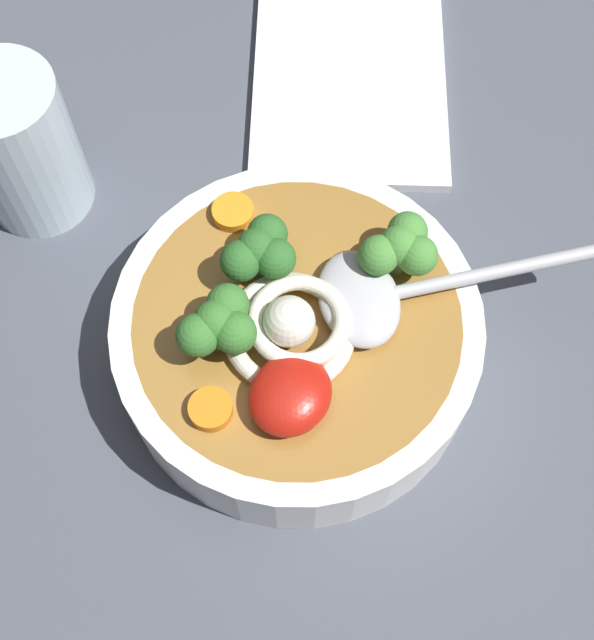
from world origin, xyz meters
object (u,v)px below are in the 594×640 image
noodle_pile (292,327)px  drinking_glass (21,147)px  soup_bowl (297,339)px  folded_napkin (349,81)px  soup_spoon (386,295)px

noodle_pile → drinking_glass: 20.63cm
soup_bowl → drinking_glass: 20.48cm
soup_bowl → noodle_pile: 3.57cm
noodle_pile → folded_napkin: noodle_pile is taller
noodle_pile → folded_napkin: bearing=18.2°
soup_bowl → drinking_glass: bearing=83.8°
soup_bowl → folded_napkin: size_ratio=1.15×
soup_spoon → folded_napkin: (16.70, 10.45, -5.51)cm
soup_bowl → drinking_glass: (2.18, 20.21, 2.49)cm
soup_spoon → folded_napkin: bearing=80.4°
soup_bowl → soup_spoon: soup_spoon is taller
noodle_pile → drinking_glass: bearing=81.4°
soup_bowl → folded_napkin: bearing=18.5°
soup_bowl → noodle_pile: noodle_pile is taller
drinking_glass → folded_napkin: (17.84, -13.49, -4.73)cm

